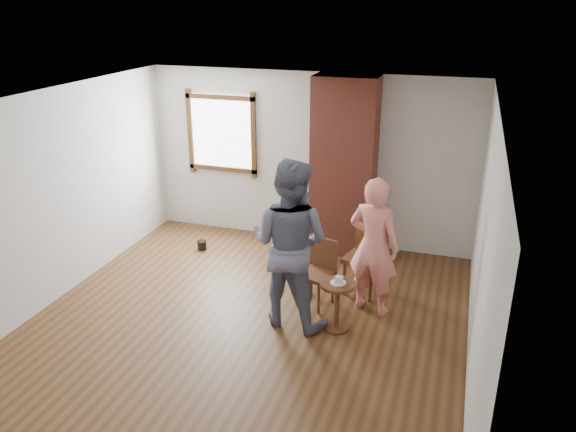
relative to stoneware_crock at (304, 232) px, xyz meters
The scene contains 12 objects.
ground 2.41m from the stoneware_crock, 91.13° to the right, with size 5.50×5.50×0.00m, color brown.
room_shell 2.37m from the stoneware_crock, 93.30° to the right, with size 5.04×5.52×2.62m.
brick_chimney 1.18m from the stoneware_crock, 10.25° to the left, with size 0.90×0.50×2.60m, color #A24B39.
stoneware_crock is the anchor object (origin of this frame).
dark_pot 1.57m from the stoneware_crock, 159.62° to the right, with size 0.14×0.14×0.14m, color black.
dining_chair_left 1.66m from the stoneware_crock, 67.55° to the right, with size 0.49×0.49×0.84m.
dining_chair_right 1.55m from the stoneware_crock, 41.98° to the right, with size 0.54×0.54×0.96m.
side_table 2.28m from the stoneware_crock, 64.14° to the right, with size 0.40×0.40×0.60m.
cake_plate 2.31m from the stoneware_crock, 64.14° to the right, with size 0.18×0.18×0.01m, color white.
cake_slice 2.32m from the stoneware_crock, 63.92° to the right, with size 0.08×0.07×0.06m, color white.
man 2.21m from the stoneware_crock, 78.36° to the right, with size 0.97×0.76×1.99m, color #141538.
person_pink 2.06m from the stoneware_crock, 49.26° to the right, with size 0.62×0.41×1.70m, color #FF8C7F.
Camera 1 is at (2.22, -5.13, 3.61)m, focal length 35.00 mm.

